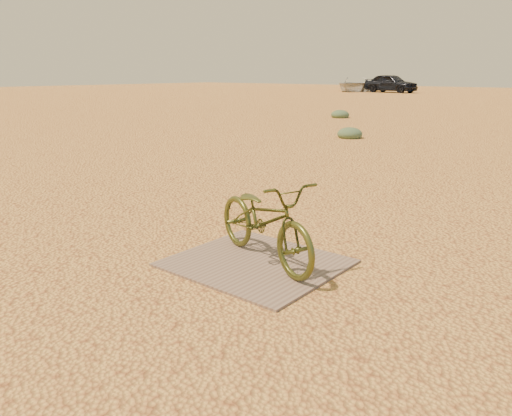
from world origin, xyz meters
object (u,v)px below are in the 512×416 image
Objects in this scene: boat_near_left at (355,84)px; bicycle at (265,220)px; plywood_board at (256,263)px; car at (391,83)px.

bicycle is at bearing -71.31° from boat_near_left.
car is (-16.38, 38.54, 0.77)m from plywood_board.
plywood_board is 43.80m from boat_near_left.
car is 3.69m from boat_near_left.
bicycle is 41.83m from car.
bicycle is 0.33× the size of car.
bicycle is 43.76m from boat_near_left.
plywood_board is 0.24× the size of boat_near_left.
car is 0.76× the size of boat_near_left.
plywood_board is at bearing 167.75° from bicycle.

